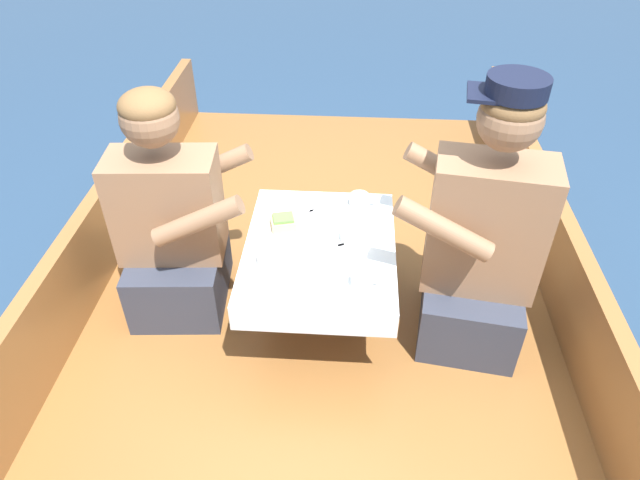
% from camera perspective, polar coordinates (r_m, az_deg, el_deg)
% --- Properties ---
extents(ground_plane, '(60.00, 60.00, 0.00)m').
position_cam_1_polar(ground_plane, '(2.62, 0.07, -11.08)').
color(ground_plane, navy).
extents(boat_deck, '(2.02, 3.61, 0.28)m').
position_cam_1_polar(boat_deck, '(2.52, 0.07, -8.98)').
color(boat_deck, brown).
rests_on(boat_deck, ground_plane).
extents(gunwale_port, '(0.06, 3.61, 0.37)m').
position_cam_1_polar(gunwale_port, '(2.54, -22.61, -2.20)').
color(gunwale_port, '#936033').
rests_on(gunwale_port, boat_deck).
extents(gunwale_starboard, '(0.06, 3.61, 0.37)m').
position_cam_1_polar(gunwale_starboard, '(2.45, 23.66, -4.14)').
color(gunwale_starboard, '#936033').
rests_on(gunwale_starboard, boat_deck).
extents(cockpit_table, '(0.56, 0.71, 0.38)m').
position_cam_1_polar(cockpit_table, '(2.16, -0.00, -1.34)').
color(cockpit_table, '#B2B2B7').
rests_on(cockpit_table, boat_deck).
extents(person_port, '(0.54, 0.47, 0.94)m').
position_cam_1_polar(person_port, '(2.29, -14.53, 1.32)').
color(person_port, '#333847').
rests_on(person_port, boat_deck).
extents(person_starboard, '(0.56, 0.50, 1.06)m').
position_cam_1_polar(person_starboard, '(2.13, 15.77, -0.46)').
color(person_starboard, '#333847').
rests_on(person_starboard, boat_deck).
extents(plate_sandwich, '(0.18, 0.18, 0.01)m').
position_cam_1_polar(plate_sandwich, '(2.21, -3.66, 1.23)').
color(plate_sandwich, white).
rests_on(plate_sandwich, cockpit_table).
extents(plate_bread, '(0.16, 0.16, 0.01)m').
position_cam_1_polar(plate_bread, '(2.02, 0.23, -2.95)').
color(plate_bread, white).
rests_on(plate_bread, cockpit_table).
extents(sandwich, '(0.11, 0.10, 0.05)m').
position_cam_1_polar(sandwich, '(2.20, -3.69, 1.80)').
color(sandwich, '#E0BC7F').
rests_on(sandwich, plate_sandwich).
extents(bowl_port_near, '(0.12, 0.12, 0.04)m').
position_cam_1_polar(bowl_port_near, '(2.05, -4.68, -1.74)').
color(bowl_port_near, white).
rests_on(bowl_port_near, cockpit_table).
extents(bowl_starboard_near, '(0.12, 0.12, 0.04)m').
position_cam_1_polar(bowl_starboard_near, '(2.15, 3.66, 0.50)').
color(bowl_starboard_near, white).
rests_on(bowl_starboard_near, cockpit_table).
extents(coffee_cup_port, '(0.10, 0.07, 0.06)m').
position_cam_1_polar(coffee_cup_port, '(1.95, 4.21, -3.95)').
color(coffee_cup_port, white).
rests_on(coffee_cup_port, cockpit_table).
extents(coffee_cup_starboard, '(0.11, 0.08, 0.05)m').
position_cam_1_polar(coffee_cup_starboard, '(2.33, 4.00, 4.02)').
color(coffee_cup_starboard, white).
rests_on(coffee_cup_starboard, cockpit_table).
extents(utensil_fork_port, '(0.16, 0.09, 0.00)m').
position_cam_1_polar(utensil_fork_port, '(2.11, 0.95, -0.83)').
color(utensil_fork_port, silver).
rests_on(utensil_fork_port, cockpit_table).
extents(utensil_spoon_port, '(0.08, 0.16, 0.01)m').
position_cam_1_polar(utensil_spoon_port, '(2.22, 2.02, 1.48)').
color(utensil_spoon_port, silver).
rests_on(utensil_spoon_port, cockpit_table).
extents(utensil_spoon_starboard, '(0.06, 0.17, 0.01)m').
position_cam_1_polar(utensil_spoon_starboard, '(1.97, -5.67, -4.51)').
color(utensil_spoon_starboard, silver).
rests_on(utensil_spoon_starboard, cockpit_table).
extents(utensil_spoon_center, '(0.16, 0.07, 0.01)m').
position_cam_1_polar(utensil_spoon_center, '(2.32, 1.23, 3.31)').
color(utensil_spoon_center, silver).
rests_on(utensil_spoon_center, cockpit_table).
extents(utensil_knife_starboard, '(0.06, 0.17, 0.00)m').
position_cam_1_polar(utensil_knife_starboard, '(2.30, -5.44, 2.72)').
color(utensil_knife_starboard, silver).
rests_on(utensil_knife_starboard, cockpit_table).
extents(utensil_knife_port, '(0.07, 0.16, 0.00)m').
position_cam_1_polar(utensil_knife_port, '(2.30, -0.92, 2.83)').
color(utensil_knife_port, silver).
rests_on(utensil_knife_port, cockpit_table).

